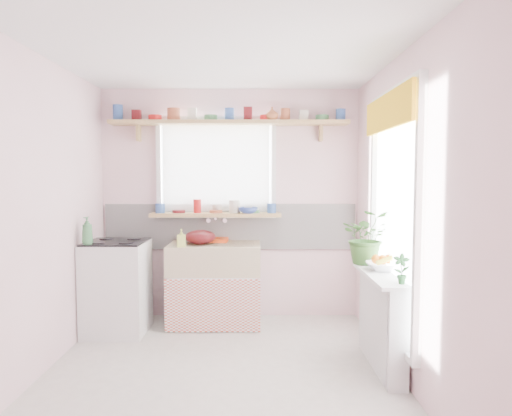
{
  "coord_description": "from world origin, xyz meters",
  "views": [
    {
      "loc": [
        0.27,
        -3.41,
        1.55
      ],
      "look_at": [
        0.28,
        0.55,
        1.28
      ],
      "focal_mm": 32.0,
      "sensor_mm": 36.0,
      "label": 1
    }
  ],
  "objects": [
    {
      "name": "room",
      "position": [
        0.66,
        0.86,
        1.37
      ],
      "size": [
        3.2,
        3.2,
        3.2
      ],
      "color": "silver",
      "rests_on": "ground"
    },
    {
      "name": "sink_unit",
      "position": [
        -0.15,
        1.29,
        0.43
      ],
      "size": [
        0.95,
        0.65,
        1.11
      ],
      "color": "white",
      "rests_on": "ground"
    },
    {
      "name": "cooker",
      "position": [
        -1.1,
        1.05,
        0.46
      ],
      "size": [
        0.58,
        0.58,
        0.93
      ],
      "color": "white",
      "rests_on": "ground"
    },
    {
      "name": "radiator_ledge",
      "position": [
        1.3,
        0.2,
        0.4
      ],
      "size": [
        0.22,
        0.95,
        0.78
      ],
      "color": "white",
      "rests_on": "ground"
    },
    {
      "name": "windowsill",
      "position": [
        -0.15,
        1.48,
        1.14
      ],
      "size": [
        1.4,
        0.22,
        0.04
      ],
      "primitive_type": "cube",
      "color": "tan",
      "rests_on": "room"
    },
    {
      "name": "pine_shelf",
      "position": [
        0.0,
        1.47,
        2.12
      ],
      "size": [
        2.52,
        0.24,
        0.04
      ],
      "primitive_type": "cube",
      "color": "tan",
      "rests_on": "room"
    },
    {
      "name": "shelf_crockery",
      "position": [
        -0.02,
        1.47,
        2.19
      ],
      "size": [
        2.47,
        0.11,
        0.12
      ],
      "color": "#3359A5",
      "rests_on": "pine_shelf"
    },
    {
      "name": "sill_crockery",
      "position": [
        -0.17,
        1.48,
        1.22
      ],
      "size": [
        1.35,
        0.11,
        0.12
      ],
      "color": "#3359A5",
      "rests_on": "windowsill"
    },
    {
      "name": "dish_tray",
      "position": [
        -0.21,
        1.5,
        0.87
      ],
      "size": [
        0.39,
        0.3,
        0.04
      ],
      "primitive_type": "cube",
      "rotation": [
        0.0,
        0.0,
        -0.04
      ],
      "color": "#F14815",
      "rests_on": "sink_unit"
    },
    {
      "name": "colander",
      "position": [
        -0.3,
        1.3,
        0.92
      ],
      "size": [
        0.41,
        0.41,
        0.15
      ],
      "primitive_type": "ellipsoid",
      "rotation": [
        0.0,
        0.0,
        0.35
      ],
      "color": "#4E0D12",
      "rests_on": "sink_unit"
    },
    {
      "name": "jade_plant",
      "position": [
        1.27,
        0.6,
        1.02
      ],
      "size": [
        0.49,
        0.44,
        0.49
      ],
      "primitive_type": "imported",
      "rotation": [
        0.0,
        0.0,
        -0.15
      ],
      "color": "#376528",
      "rests_on": "radiator_ledge"
    },
    {
      "name": "fruit_bowl",
      "position": [
        1.33,
        0.32,
        0.81
      ],
      "size": [
        0.28,
        0.28,
        0.07
      ],
      "primitive_type": "imported",
      "rotation": [
        0.0,
        0.0,
        -0.03
      ],
      "color": "white",
      "rests_on": "radiator_ledge"
    },
    {
      "name": "herb_pot",
      "position": [
        1.33,
        -0.16,
        0.89
      ],
      "size": [
        0.14,
        0.11,
        0.22
      ],
      "primitive_type": "imported",
      "rotation": [
        0.0,
        0.0,
        -0.35
      ],
      "color": "#245A28",
      "rests_on": "radiator_ledge"
    },
    {
      "name": "soap_bottle_sink",
      "position": [
        -0.46,
        1.1,
        0.94
      ],
      "size": [
        0.09,
        0.09,
        0.18
      ],
      "primitive_type": "imported",
      "rotation": [
        0.0,
        0.0,
        0.08
      ],
      "color": "#D8E566",
      "rests_on": "sink_unit"
    },
    {
      "name": "sill_cup",
      "position": [
        -0.14,
        1.54,
        1.2
      ],
      "size": [
        0.15,
        0.15,
        0.09
      ],
      "primitive_type": "imported",
      "rotation": [
        0.0,
        0.0,
        0.44
      ],
      "color": "beige",
      "rests_on": "windowsill"
    },
    {
      "name": "sill_bowl",
      "position": [
        0.2,
        1.43,
        1.19
      ],
      "size": [
        0.22,
        0.22,
        0.06
      ],
      "primitive_type": "imported",
      "rotation": [
        0.0,
        0.0,
        0.09
      ],
      "color": "#2E4697",
      "rests_on": "windowsill"
    },
    {
      "name": "shelf_vase",
      "position": [
        0.45,
        1.41,
        2.21
      ],
      "size": [
        0.15,
        0.15,
        0.14
      ],
      "primitive_type": "imported",
      "rotation": [
        0.0,
        0.0,
        -0.15
      ],
      "color": "#AF6036",
      "rests_on": "pine_shelf"
    },
    {
      "name": "cooker_bottle",
      "position": [
        -1.3,
        0.83,
        1.05
      ],
      "size": [
        0.12,
        0.12,
        0.26
      ],
      "primitive_type": "imported",
      "rotation": [
        0.0,
        0.0,
        -0.27
      ],
      "color": "#41834E",
      "rests_on": "cooker"
    },
    {
      "name": "fruit",
      "position": [
        1.34,
        0.32,
        0.87
      ],
      "size": [
        0.2,
        0.14,
        0.1
      ],
      "color": "orange",
      "rests_on": "fruit_bowl"
    }
  ]
}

